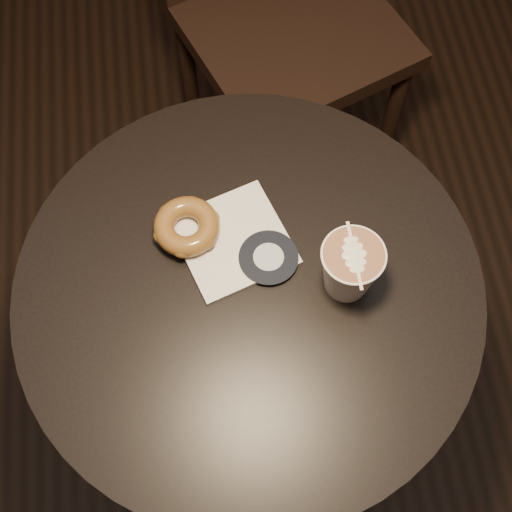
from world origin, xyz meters
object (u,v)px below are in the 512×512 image
object	(u,v)px
pastry_bag	(233,241)
latte_cup	(350,269)
cafe_table	(250,329)
doughnut	(187,226)

from	to	relation	value
pastry_bag	latte_cup	bearing A→B (deg)	-47.63
cafe_table	doughnut	distance (m)	0.26
latte_cup	pastry_bag	bearing A→B (deg)	150.45
cafe_table	latte_cup	xyz separation A→B (m)	(0.14, -0.01, 0.25)
pastry_bag	cafe_table	bearing A→B (deg)	-97.43
doughnut	latte_cup	world-z (taller)	latte_cup
cafe_table	pastry_bag	size ratio (longest dim) A/B	4.79
pastry_bag	latte_cup	size ratio (longest dim) A/B	1.55
doughnut	latte_cup	xyz separation A→B (m)	(0.22, -0.11, 0.03)
cafe_table	latte_cup	size ratio (longest dim) A/B	7.42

